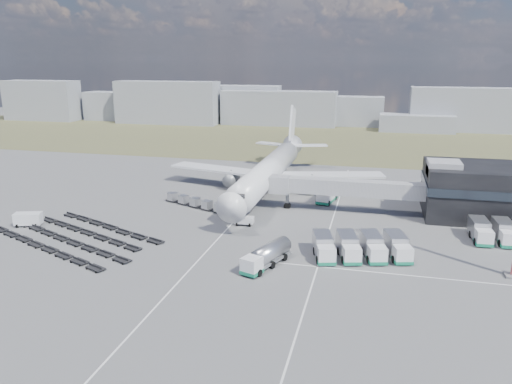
# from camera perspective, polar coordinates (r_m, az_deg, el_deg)

# --- Properties ---
(ground) EXTENTS (420.00, 420.00, 0.00)m
(ground) POSITION_cam_1_polar(r_m,az_deg,el_deg) (85.37, -3.02, -5.42)
(ground) COLOR #565659
(ground) RESTS_ON ground
(grass_strip) EXTENTS (420.00, 90.00, 0.01)m
(grass_strip) POSITION_cam_1_polar(r_m,az_deg,el_deg) (190.31, 6.63, 5.90)
(grass_strip) COLOR #4B492D
(grass_strip) RESTS_ON ground
(lane_markings) EXTENTS (47.12, 110.00, 0.01)m
(lane_markings) POSITION_cam_1_polar(r_m,az_deg,el_deg) (85.98, 3.83, -5.27)
(lane_markings) COLOR silver
(lane_markings) RESTS_ON ground
(terminal) EXTENTS (30.40, 16.40, 11.00)m
(terminal) POSITION_cam_1_polar(r_m,az_deg,el_deg) (106.21, 26.65, 0.04)
(terminal) COLOR black
(terminal) RESTS_ON ground
(jet_bridge) EXTENTS (30.30, 3.80, 7.05)m
(jet_bridge) POSITION_cam_1_polar(r_m,az_deg,el_deg) (100.30, 9.09, 0.55)
(jet_bridge) COLOR #939399
(jet_bridge) RESTS_ON ground
(airliner) EXTENTS (51.59, 64.53, 17.62)m
(airliner) POSITION_cam_1_polar(r_m,az_deg,el_deg) (114.03, 1.65, 2.60)
(airliner) COLOR silver
(airliner) RESTS_ON ground
(skyline) EXTENTS (316.16, 26.98, 20.98)m
(skyline) POSITION_cam_1_polar(r_m,az_deg,el_deg) (229.05, 6.75, 9.59)
(skyline) COLOR gray
(skyline) RESTS_ON ground
(fuel_tanker) EXTENTS (5.96, 10.42, 3.29)m
(fuel_tanker) POSITION_cam_1_polar(r_m,az_deg,el_deg) (74.05, 1.21, -7.31)
(fuel_tanker) COLOR silver
(fuel_tanker) RESTS_ON ground
(pushback_tug) EXTENTS (3.50, 2.08, 1.52)m
(pushback_tug) POSITION_cam_1_polar(r_m,az_deg,el_deg) (92.26, -1.34, -3.32)
(pushback_tug) COLOR silver
(pushback_tug) RESTS_ON ground
(utility_van) EXTENTS (5.16, 3.49, 2.49)m
(utility_van) POSITION_cam_1_polar(r_m,az_deg,el_deg) (100.59, -24.59, -2.87)
(utility_van) COLOR silver
(utility_van) RESTS_ON ground
(catering_truck) EXTENTS (4.14, 7.40, 3.21)m
(catering_truck) POSITION_cam_1_polar(r_m,az_deg,el_deg) (107.64, 8.12, -0.29)
(catering_truck) COLOR silver
(catering_truck) RESTS_ON ground
(service_trucks_near) EXTENTS (15.65, 11.14, 3.14)m
(service_trucks_near) POSITION_cam_1_polar(r_m,az_deg,el_deg) (78.98, 11.88, -6.13)
(service_trucks_near) COLOR silver
(service_trucks_near) RESTS_ON ground
(service_trucks_far) EXTENTS (10.68, 8.30, 3.13)m
(service_trucks_far) POSITION_cam_1_polar(r_m,az_deg,el_deg) (93.27, 26.54, -4.14)
(service_trucks_far) COLOR silver
(service_trucks_far) RESTS_ON ground
(uld_row) EXTENTS (18.49, 9.39, 1.77)m
(uld_row) POSITION_cam_1_polar(r_m,az_deg,el_deg) (102.57, -6.31, -1.34)
(uld_row) COLOR black
(uld_row) RESTS_ON ground
(baggage_dollies) EXTENTS (33.15, 24.84, 0.72)m
(baggage_dollies) POSITION_cam_1_polar(r_m,az_deg,el_deg) (91.12, -19.87, -4.75)
(baggage_dollies) COLOR black
(baggage_dollies) RESTS_ON ground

